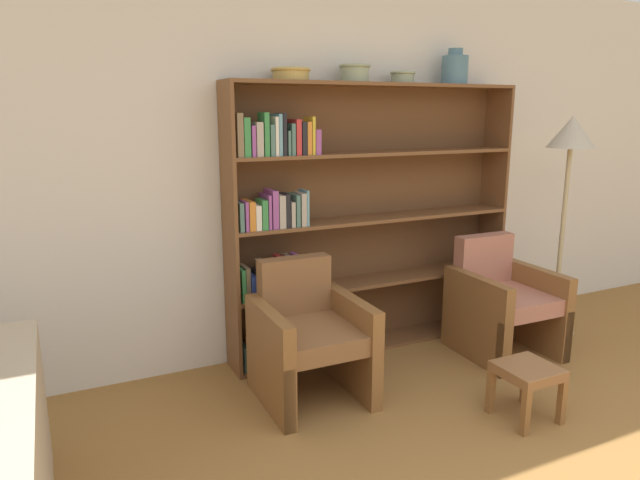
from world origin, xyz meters
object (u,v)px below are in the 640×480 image
(vase_tall, at_px, (455,69))
(floor_lamp, at_px, (570,150))
(armchair_leather, at_px, (309,337))
(bookshelf, at_px, (349,223))
(armchair_cushioned, at_px, (502,301))
(bowl_copper, at_px, (403,76))
(footstool, at_px, (527,376))
(bowl_olive, at_px, (291,73))
(bowl_stoneware, at_px, (355,72))

(vase_tall, height_order, floor_lamp, vase_tall)
(vase_tall, xyz_separation_m, armchair_leather, (-1.46, -0.53, -1.69))
(bookshelf, distance_m, armchair_cushioned, 1.29)
(bowl_copper, relative_size, footstool, 0.56)
(floor_lamp, bearing_deg, bowl_olive, 168.37)
(armchair_leather, xyz_separation_m, footstool, (1.03, -0.82, -0.13))
(bookshelf, height_order, bowl_stoneware, bowl_stoneware)
(bowl_olive, bearing_deg, armchair_cushioned, -19.67)
(armchair_cushioned, relative_size, floor_lamp, 0.49)
(armchair_cushioned, height_order, footstool, armchair_cushioned)
(armchair_leather, bearing_deg, floor_lamp, -176.92)
(bowl_copper, relative_size, armchair_cushioned, 0.22)
(bookshelf, height_order, bowl_olive, bowl_olive)
(bookshelf, bearing_deg, vase_tall, -1.37)
(bowl_stoneware, height_order, bowl_copper, bowl_stoneware)
(bookshelf, xyz_separation_m, bowl_olive, (-0.46, -0.02, 1.04))
(floor_lamp, bearing_deg, bowl_stoneware, 165.13)
(bowl_stoneware, xyz_separation_m, footstool, (0.43, -1.35, -1.78))
(floor_lamp, xyz_separation_m, footstool, (-1.22, -0.91, -1.23))
(vase_tall, xyz_separation_m, armchair_cushioned, (0.13, -0.53, -1.69))
(armchair_cushioned, distance_m, footstool, 1.00)
(bowl_olive, relative_size, bowl_stoneware, 1.20)
(bowl_copper, bearing_deg, bowl_olive, -180.00)
(bowl_olive, relative_size, armchair_leather, 0.31)
(vase_tall, height_order, footstool, vase_tall)
(bowl_olive, bearing_deg, bowl_copper, 0.00)
(bowl_olive, xyz_separation_m, floor_lamp, (2.13, -0.44, -0.53))
(bowl_stoneware, distance_m, footstool, 2.27)
(armchair_cushioned, bearing_deg, footstool, 56.98)
(bowl_stoneware, xyz_separation_m, bowl_copper, (0.39, 0.00, -0.02))
(bowl_stoneware, relative_size, footstool, 0.66)
(bowl_olive, bearing_deg, bookshelf, 2.66)
(bookshelf, relative_size, bowl_copper, 12.20)
(bowl_stoneware, bearing_deg, bowl_copper, 0.00)
(bowl_stoneware, bearing_deg, floor_lamp, -14.87)
(bowl_copper, distance_m, vase_tall, 0.47)
(bowl_olive, distance_m, bowl_stoneware, 0.48)
(armchair_cushioned, bearing_deg, bowl_olive, -18.40)
(bowl_stoneware, height_order, vase_tall, vase_tall)
(bookshelf, relative_size, vase_tall, 8.69)
(bowl_copper, xyz_separation_m, armchair_cushioned, (0.60, -0.53, -1.63))
(bowl_olive, height_order, bowl_stoneware, bowl_stoneware)
(bowl_olive, xyz_separation_m, bowl_stoneware, (0.48, 0.00, 0.02))
(bowl_copper, relative_size, floor_lamp, 0.11)
(bookshelf, bearing_deg, armchair_leather, -136.45)
(bowl_olive, bearing_deg, bowl_stoneware, 0.00)
(vase_tall, bearing_deg, bowl_copper, 180.00)
(bowl_stoneware, height_order, floor_lamp, bowl_stoneware)
(floor_lamp, bearing_deg, bookshelf, 164.65)
(bowl_olive, bearing_deg, armchair_leather, -102.70)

